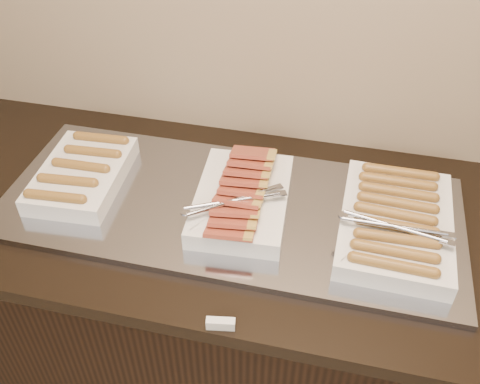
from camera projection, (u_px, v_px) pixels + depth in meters
name	position (u px, v px, depth m)	size (l,w,h in m)	color
counter	(234.00, 313.00, 1.71)	(2.06, 0.76, 0.90)	black
warming_tray	(229.00, 208.00, 1.41)	(1.20, 0.50, 0.02)	#9496A2
dish_left	(82.00, 174.00, 1.46)	(0.23, 0.34, 0.07)	silver
dish_center	(241.00, 198.00, 1.37)	(0.27, 0.38, 0.09)	silver
dish_right	(395.00, 222.00, 1.31)	(0.28, 0.40, 0.08)	silver
label_holder	(221.00, 324.00, 1.13)	(0.06, 0.02, 0.02)	silver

